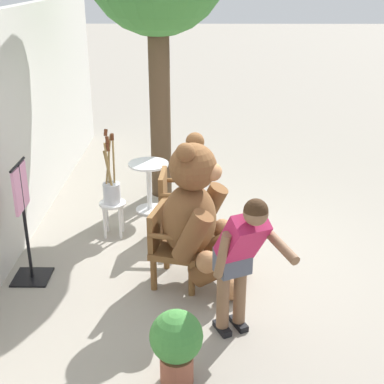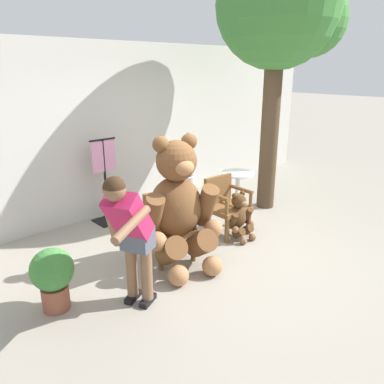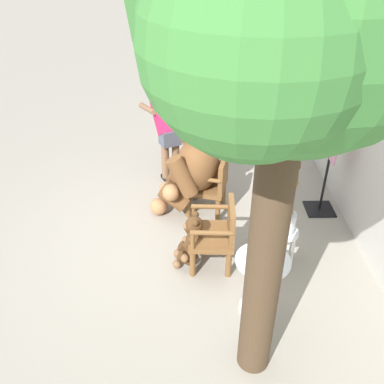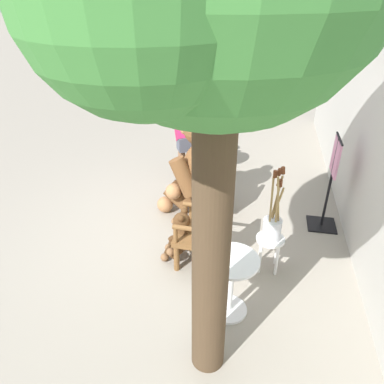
{
  "view_description": "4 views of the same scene",
  "coord_description": "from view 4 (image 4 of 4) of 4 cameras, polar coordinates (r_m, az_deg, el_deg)",
  "views": [
    {
      "loc": [
        -5.66,
        0.18,
        3.2
      ],
      "look_at": [
        -0.26,
        0.24,
        0.94
      ],
      "focal_mm": 50.0,
      "sensor_mm": 36.0,
      "label": 1
    },
    {
      "loc": [
        -3.35,
        -3.07,
        2.4
      ],
      "look_at": [
        -0.33,
        0.21,
        0.91
      ],
      "focal_mm": 35.0,
      "sensor_mm": 36.0,
      "label": 2
    },
    {
      "loc": [
        4.49,
        0.09,
        3.63
      ],
      "look_at": [
        0.26,
        0.16,
        0.84
      ],
      "focal_mm": 40.0,
      "sensor_mm": 36.0,
      "label": 3
    },
    {
      "loc": [
        4.2,
        0.99,
        3.18
      ],
      "look_at": [
        -0.01,
        0.2,
        0.66
      ],
      "focal_mm": 35.0,
      "sensor_mm": 36.0,
      "label": 4
    }
  ],
  "objects": [
    {
      "name": "teddy_bear_small",
      "position": [
        4.68,
        -1.8,
        -6.71
      ],
      "size": [
        0.43,
        0.41,
        0.71
      ],
      "color": "#4C3019",
      "rests_on": "ground"
    },
    {
      "name": "brush_bucket",
      "position": [
        4.44,
        12.18,
        -4.77
      ],
      "size": [
        0.22,
        0.22,
        0.96
      ],
      "color": "silver",
      "rests_on": "white_stool"
    },
    {
      "name": "wooden_chair_right",
      "position": [
        4.57,
        1.62,
        -6.01
      ],
      "size": [
        0.58,
        0.54,
        0.86
      ],
      "color": "brown",
      "rests_on": "ground"
    },
    {
      "name": "potted_plant",
      "position": [
        6.95,
        4.38,
        6.76
      ],
      "size": [
        0.44,
        0.44,
        0.68
      ],
      "color": "brown",
      "rests_on": "ground"
    },
    {
      "name": "back_wall",
      "position": [
        4.77,
        26.98,
        5.16
      ],
      "size": [
        10.0,
        0.16,
        2.8
      ],
      "primitive_type": "cube",
      "color": "beige",
      "rests_on": "ground"
    },
    {
      "name": "ground_plane",
      "position": [
        5.36,
        -2.18,
        -5.94
      ],
      "size": [
        60.0,
        60.0,
        0.0
      ],
      "primitive_type": "plane",
      "color": "gray"
    },
    {
      "name": "round_side_table",
      "position": [
        3.97,
        5.89,
        -13.14
      ],
      "size": [
        0.56,
        0.56,
        0.72
      ],
      "color": "silver",
      "rests_on": "ground"
    },
    {
      "name": "white_stool",
      "position": [
        4.62,
        11.75,
        -7.92
      ],
      "size": [
        0.34,
        0.34,
        0.46
      ],
      "color": "white",
      "rests_on": "ground"
    },
    {
      "name": "clothing_display_stand",
      "position": [
        5.42,
        20.35,
        1.45
      ],
      "size": [
        0.44,
        0.4,
        1.36
      ],
      "color": "black",
      "rests_on": "ground"
    },
    {
      "name": "wooden_chair_left",
      "position": [
        5.49,
        3.45,
        0.77
      ],
      "size": [
        0.67,
        0.64,
        0.86
      ],
      "color": "brown",
      "rests_on": "ground"
    },
    {
      "name": "teddy_bear_large",
      "position": [
        5.4,
        0.8,
        4.44
      ],
      "size": [
        1.03,
        1.04,
        1.66
      ],
      "color": "brown",
      "rests_on": "ground"
    },
    {
      "name": "person_visitor",
      "position": [
        6.28,
        -1.13,
        9.18
      ],
      "size": [
        0.72,
        0.7,
        1.5
      ],
      "color": "black",
      "rests_on": "ground"
    }
  ]
}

